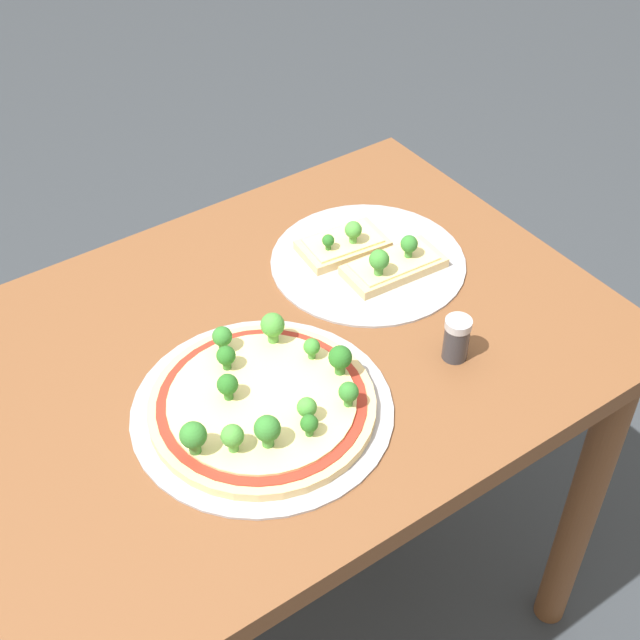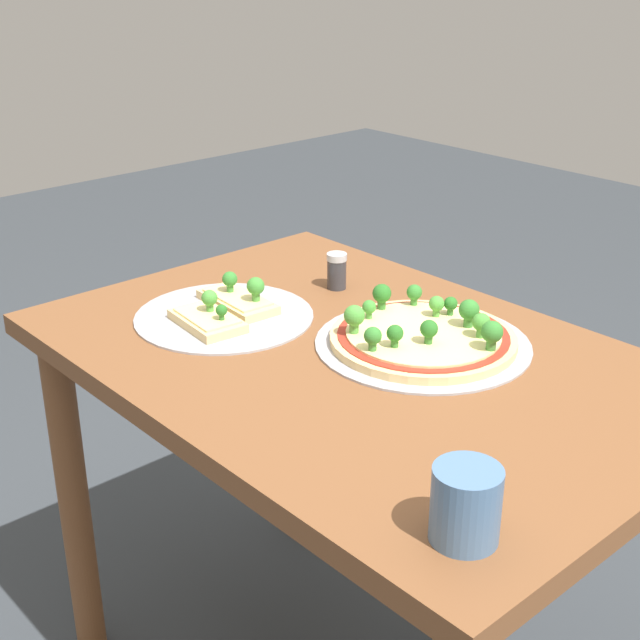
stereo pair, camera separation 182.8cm
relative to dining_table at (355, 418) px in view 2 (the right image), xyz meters
The scene contains 5 objects.
dining_table is the anchor object (origin of this frame).
pizza_tray_whole 0.18m from the dining_table, 63.27° to the left, with size 0.36×0.36×0.07m.
pizza_tray_slice 0.30m from the dining_table, 164.67° to the right, with size 0.32×0.32×0.07m.
drinking_cup 0.53m from the dining_table, 29.96° to the right, with size 0.08×0.08×0.09m, color #4C7099.
condiment_shaker 0.33m from the dining_table, 143.38° to the left, with size 0.04×0.04×0.07m.
Camera 2 is at (0.94, -0.92, 1.40)m, focal length 50.00 mm.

